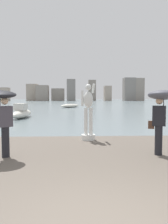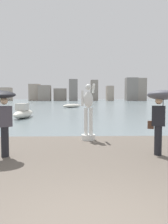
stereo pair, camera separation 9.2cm
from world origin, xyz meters
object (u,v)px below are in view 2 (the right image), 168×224
object	(u,v)px
boat_far	(23,113)
onlooker_left	(1,106)
onlooker_right	(162,104)
boat_mid	(72,106)
statue_white_figure	(88,116)

from	to	relation	value
boat_far	onlooker_left	bearing A→B (deg)	-78.83
onlooker_right	boat_far	bearing A→B (deg)	115.41
onlooker_left	boat_mid	distance (m)	40.53
statue_white_figure	onlooker_right	distance (m)	3.28
onlooker_left	onlooker_right	world-z (taller)	onlooker_left
statue_white_figure	boat_far	size ratio (longest dim) A/B	0.42
onlooker_left	boat_far	bearing A→B (deg)	101.17
onlooker_left	boat_far	distance (m)	17.36
onlooker_right	boat_mid	bearing A→B (deg)	94.98
statue_white_figure	boat_mid	world-z (taller)	statue_white_figure
boat_mid	boat_far	distance (m)	23.93
onlooker_left	onlooker_right	bearing A→B (deg)	0.99
onlooker_left	onlooker_right	distance (m)	4.68
boat_mid	boat_far	size ratio (longest dim) A/B	0.93
statue_white_figure	boat_far	distance (m)	15.61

